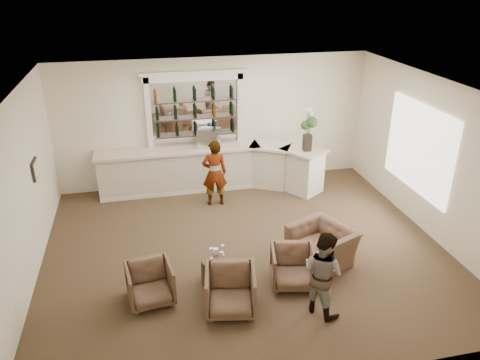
{
  "coord_description": "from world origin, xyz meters",
  "views": [
    {
      "loc": [
        -1.87,
        -7.92,
        5.25
      ],
      "look_at": [
        0.09,
        0.9,
        1.15
      ],
      "focal_mm": 35.0,
      "sensor_mm": 36.0,
      "label": 1
    }
  ],
  "objects_px": {
    "armchair_right": "(293,267)",
    "armchair_left": "(150,284)",
    "cocktail_table": "(218,270)",
    "bar_counter": "(212,168)",
    "sommelier": "(215,173)",
    "guest": "(323,273)",
    "espresso_machine": "(209,138)",
    "flower_vase": "(308,127)",
    "armchair_center": "(230,291)",
    "armchair_far": "(322,245)"
  },
  "relations": [
    {
      "from": "guest",
      "to": "armchair_right",
      "type": "xyz_separation_m",
      "value": [
        -0.23,
        0.8,
        -0.39
      ]
    },
    {
      "from": "cocktail_table",
      "to": "espresso_machine",
      "type": "relative_size",
      "value": 1.22
    },
    {
      "from": "guest",
      "to": "sommelier",
      "type": "bearing_deg",
      "value": -17.49
    },
    {
      "from": "bar_counter",
      "to": "guest",
      "type": "bearing_deg",
      "value": -79.23
    },
    {
      "from": "sommelier",
      "to": "armchair_far",
      "type": "bearing_deg",
      "value": 121.72
    },
    {
      "from": "flower_vase",
      "to": "sommelier",
      "type": "bearing_deg",
      "value": -176.29
    },
    {
      "from": "guest",
      "to": "espresso_machine",
      "type": "relative_size",
      "value": 2.87
    },
    {
      "from": "cocktail_table",
      "to": "armchair_right",
      "type": "bearing_deg",
      "value": -15.31
    },
    {
      "from": "sommelier",
      "to": "armchair_center",
      "type": "bearing_deg",
      "value": 86.87
    },
    {
      "from": "armchair_left",
      "to": "armchair_center",
      "type": "height_order",
      "value": "armchair_center"
    },
    {
      "from": "armchair_right",
      "to": "armchair_left",
      "type": "bearing_deg",
      "value": -169.72
    },
    {
      "from": "cocktail_table",
      "to": "sommelier",
      "type": "xyz_separation_m",
      "value": [
        0.47,
        3.09,
        0.56
      ]
    },
    {
      "from": "armchair_center",
      "to": "flower_vase",
      "type": "distance_m",
      "value": 5.09
    },
    {
      "from": "armchair_left",
      "to": "armchair_center",
      "type": "xyz_separation_m",
      "value": [
        1.29,
        -0.53,
        0.03
      ]
    },
    {
      "from": "flower_vase",
      "to": "espresso_machine",
      "type": "bearing_deg",
      "value": 160.97
    },
    {
      "from": "cocktail_table",
      "to": "armchair_left",
      "type": "distance_m",
      "value": 1.27
    },
    {
      "from": "cocktail_table",
      "to": "armchair_left",
      "type": "relative_size",
      "value": 0.83
    },
    {
      "from": "armchair_left",
      "to": "sommelier",
      "type": "bearing_deg",
      "value": 55.59
    },
    {
      "from": "espresso_machine",
      "to": "bar_counter",
      "type": "bearing_deg",
      "value": -41.3
    },
    {
      "from": "armchair_center",
      "to": "armchair_far",
      "type": "xyz_separation_m",
      "value": [
        2.01,
        1.0,
        -0.02
      ]
    },
    {
      "from": "cocktail_table",
      "to": "armchair_center",
      "type": "xyz_separation_m",
      "value": [
        0.06,
        -0.81,
        0.13
      ]
    },
    {
      "from": "armchair_left",
      "to": "armchair_center",
      "type": "relative_size",
      "value": 0.91
    },
    {
      "from": "flower_vase",
      "to": "guest",
      "type": "bearing_deg",
      "value": -106.42
    },
    {
      "from": "espresso_machine",
      "to": "flower_vase",
      "type": "bearing_deg",
      "value": 5.09
    },
    {
      "from": "bar_counter",
      "to": "armchair_left",
      "type": "xyz_separation_m",
      "value": [
        -1.79,
        -4.22,
        -0.22
      ]
    },
    {
      "from": "armchair_far",
      "to": "flower_vase",
      "type": "height_order",
      "value": "flower_vase"
    },
    {
      "from": "bar_counter",
      "to": "armchair_left",
      "type": "relative_size",
      "value": 7.44
    },
    {
      "from": "armchair_center",
      "to": "guest",
      "type": "bearing_deg",
      "value": -2.67
    },
    {
      "from": "bar_counter",
      "to": "flower_vase",
      "type": "height_order",
      "value": "flower_vase"
    },
    {
      "from": "sommelier",
      "to": "armchair_far",
      "type": "xyz_separation_m",
      "value": [
        1.59,
        -2.9,
        -0.45
      ]
    },
    {
      "from": "cocktail_table",
      "to": "guest",
      "type": "distance_m",
      "value": 1.97
    },
    {
      "from": "guest",
      "to": "armchair_center",
      "type": "height_order",
      "value": "guest"
    },
    {
      "from": "armchair_right",
      "to": "espresso_machine",
      "type": "xyz_separation_m",
      "value": [
        -0.79,
        4.39,
        1.01
      ]
    },
    {
      "from": "cocktail_table",
      "to": "armchair_center",
      "type": "height_order",
      "value": "armchair_center"
    },
    {
      "from": "sommelier",
      "to": "armchair_center",
      "type": "xyz_separation_m",
      "value": [
        -0.41,
        -3.9,
        -0.43
      ]
    },
    {
      "from": "sommelier",
      "to": "armchair_right",
      "type": "bearing_deg",
      "value": 106.36
    },
    {
      "from": "bar_counter",
      "to": "armchair_left",
      "type": "height_order",
      "value": "bar_counter"
    },
    {
      "from": "armchair_center",
      "to": "espresso_machine",
      "type": "height_order",
      "value": "espresso_machine"
    },
    {
      "from": "cocktail_table",
      "to": "flower_vase",
      "type": "height_order",
      "value": "flower_vase"
    },
    {
      "from": "cocktail_table",
      "to": "armchair_right",
      "type": "distance_m",
      "value": 1.35
    },
    {
      "from": "bar_counter",
      "to": "armchair_right",
      "type": "distance_m",
      "value": 4.36
    },
    {
      "from": "espresso_machine",
      "to": "armchair_far",
      "type": "bearing_deg",
      "value": -43.86
    },
    {
      "from": "cocktail_table",
      "to": "espresso_machine",
      "type": "xyz_separation_m",
      "value": [
        0.51,
        4.04,
        1.12
      ]
    },
    {
      "from": "armchair_center",
      "to": "espresso_machine",
      "type": "relative_size",
      "value": 1.62
    },
    {
      "from": "cocktail_table",
      "to": "bar_counter",
      "type": "bearing_deg",
      "value": 81.98
    },
    {
      "from": "armchair_left",
      "to": "armchair_right",
      "type": "bearing_deg",
      "value": -9.31
    },
    {
      "from": "bar_counter",
      "to": "sommelier",
      "type": "distance_m",
      "value": 0.88
    },
    {
      "from": "armchair_right",
      "to": "espresso_machine",
      "type": "height_order",
      "value": "espresso_machine"
    },
    {
      "from": "armchair_center",
      "to": "armchair_far",
      "type": "distance_m",
      "value": 2.24
    },
    {
      "from": "bar_counter",
      "to": "espresso_machine",
      "type": "height_order",
      "value": "espresso_machine"
    }
  ]
}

